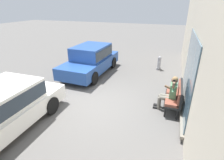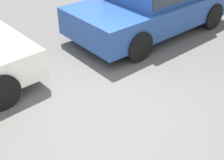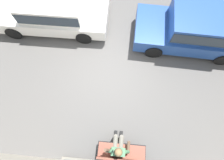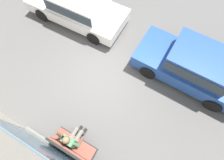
% 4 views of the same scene
% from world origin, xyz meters
% --- Properties ---
extents(ground_plane, '(60.00, 60.00, 0.00)m').
position_xyz_m(ground_plane, '(0.00, 0.00, 0.00)').
color(ground_plane, '#565451').
extents(building_facade, '(18.00, 0.51, 5.70)m').
position_xyz_m(building_facade, '(-0.00, 3.40, 2.84)').
color(building_facade, '#BCB29E').
rests_on(building_facade, ground_plane).
extents(bench, '(1.45, 0.55, 0.98)m').
position_xyz_m(bench, '(-0.65, 2.90, 0.55)').
color(bench, black).
rests_on(bench, ground_plane).
extents(person_on_phone, '(0.73, 0.74, 1.32)m').
position_xyz_m(person_on_phone, '(-0.53, 2.68, 0.69)').
color(person_on_phone, '#6B665B').
rests_on(person_on_phone, ground_plane).
extents(parked_car_near, '(4.18, 1.95, 1.52)m').
position_xyz_m(parked_car_near, '(-2.97, -1.61, 0.82)').
color(parked_car_near, '#23478E').
rests_on(parked_car_near, ground_plane).
extents(parked_car_mid, '(4.48, 2.02, 1.37)m').
position_xyz_m(parked_car_mid, '(2.42, -2.04, 0.75)').
color(parked_car_mid, white).
rests_on(parked_car_mid, ground_plane).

